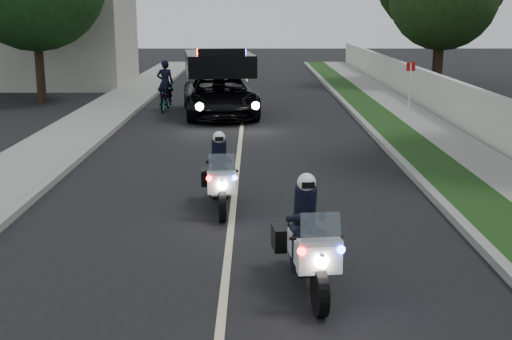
% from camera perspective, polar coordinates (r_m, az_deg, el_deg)
% --- Properties ---
extents(ground, '(120.00, 120.00, 0.00)m').
position_cam_1_polar(ground, '(8.88, -2.88, -11.51)').
color(ground, black).
rests_on(ground, ground).
extents(curb_right, '(0.20, 60.00, 0.15)m').
position_cam_1_polar(curb_right, '(18.77, 11.18, 2.01)').
color(curb_right, gray).
rests_on(curb_right, ground).
extents(grass_verge, '(1.20, 60.00, 0.16)m').
position_cam_1_polar(grass_verge, '(18.92, 13.26, 2.00)').
color(grass_verge, '#193814').
rests_on(grass_verge, ground).
extents(sidewalk_right, '(1.40, 60.00, 0.16)m').
position_cam_1_polar(sidewalk_right, '(19.26, 17.03, 1.97)').
color(sidewalk_right, gray).
rests_on(sidewalk_right, ground).
extents(property_wall, '(0.22, 60.00, 1.50)m').
position_cam_1_polar(property_wall, '(19.46, 19.98, 3.87)').
color(property_wall, beige).
rests_on(property_wall, ground).
extents(curb_left, '(0.20, 60.00, 0.15)m').
position_cam_1_polar(curb_left, '(18.95, -13.95, 1.97)').
color(curb_left, gray).
rests_on(curb_left, ground).
extents(sidewalk_left, '(2.00, 60.00, 0.16)m').
position_cam_1_polar(sidewalk_left, '(19.24, -17.13, 1.95)').
color(sidewalk_left, gray).
rests_on(sidewalk_left, ground).
extents(building_far, '(8.00, 6.00, 7.00)m').
position_cam_1_polar(building_far, '(35.59, -17.61, 12.57)').
color(building_far, '#A8A396').
rests_on(building_far, ground).
extents(lane_marking, '(0.12, 50.00, 0.01)m').
position_cam_1_polar(lane_marking, '(18.42, -1.45, 1.82)').
color(lane_marking, '#BFB78C').
rests_on(lane_marking, ground).
extents(police_moto_left, '(0.80, 1.84, 1.52)m').
position_cam_1_polar(police_moto_left, '(12.90, -3.10, -3.38)').
color(police_moto_left, silver).
rests_on(police_moto_left, ground).
extents(police_moto_right, '(0.90, 1.99, 1.63)m').
position_cam_1_polar(police_moto_right, '(9.35, 4.38, -10.19)').
color(police_moto_right, silver).
rests_on(police_moto_right, ground).
extents(police_suv, '(3.19, 5.75, 2.66)m').
position_cam_1_polar(police_suv, '(24.43, -3.12, 4.72)').
color(police_suv, black).
rests_on(police_suv, ground).
extents(bicycle, '(0.69, 1.79, 0.93)m').
position_cam_1_polar(bicycle, '(25.95, -7.76, 5.14)').
color(bicycle, black).
rests_on(bicycle, ground).
extents(cyclist, '(0.66, 0.47, 1.72)m').
position_cam_1_polar(cyclist, '(25.95, -7.76, 5.14)').
color(cyclist, black).
rests_on(cyclist, ground).
extents(sign_post, '(0.35, 0.35, 2.03)m').
position_cam_1_polar(sign_post, '(24.65, 12.98, 4.47)').
color(sign_post, '#AF140C').
rests_on(sign_post, ground).
extents(tree_right_d, '(6.56, 6.56, 8.66)m').
position_cam_1_polar(tree_right_d, '(33.85, 15.37, 6.74)').
color(tree_right_d, '#1F3E14').
rests_on(tree_right_d, ground).
extents(tree_right_e, '(7.68, 7.68, 11.04)m').
position_cam_1_polar(tree_right_e, '(35.09, 15.13, 6.98)').
color(tree_right_e, '#163410').
rests_on(tree_right_e, ground).
extents(tree_left_near, '(7.13, 7.13, 9.78)m').
position_cam_1_polar(tree_left_near, '(29.26, -17.93, 5.56)').
color(tree_left_near, '#184216').
rests_on(tree_left_near, ground).
extents(tree_left_far, '(6.82, 6.82, 9.29)m').
position_cam_1_polar(tree_left_far, '(34.75, -16.39, 6.84)').
color(tree_left_far, '#183410').
rests_on(tree_left_far, ground).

